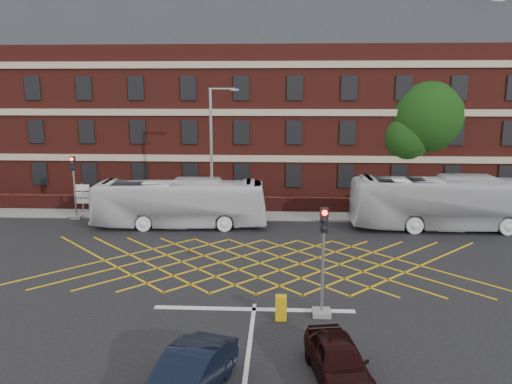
{
  "coord_description": "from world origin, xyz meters",
  "views": [
    {
      "loc": [
        1.01,
        -22.0,
        8.48
      ],
      "look_at": [
        -0.17,
        1.5,
        3.77
      ],
      "focal_mm": 35.0,
      "sensor_mm": 36.0,
      "label": 1
    }
  ],
  "objects_px": {
    "car_navy": "(188,376)",
    "street_lamp": "(213,181)",
    "direction_signs": "(82,195)",
    "bus_right": "(448,203)",
    "bus_left": "(180,203)",
    "car_maroon": "(339,361)",
    "utility_cabinet": "(281,308)",
    "deciduous_tree": "(421,122)",
    "traffic_light_far": "(75,193)",
    "traffic_light_near": "(323,272)"
  },
  "relations": [
    {
      "from": "traffic_light_far",
      "to": "street_lamp",
      "type": "distance_m",
      "value": 9.85
    },
    {
      "from": "car_navy",
      "to": "bus_right",
      "type": "bearing_deg",
      "value": 71.27
    },
    {
      "from": "direction_signs",
      "to": "car_maroon",
      "type": "bearing_deg",
      "value": -51.88
    },
    {
      "from": "utility_cabinet",
      "to": "traffic_light_near",
      "type": "bearing_deg",
      "value": 16.04
    },
    {
      "from": "traffic_light_far",
      "to": "street_lamp",
      "type": "height_order",
      "value": "street_lamp"
    },
    {
      "from": "car_navy",
      "to": "utility_cabinet",
      "type": "height_order",
      "value": "car_navy"
    },
    {
      "from": "bus_right",
      "to": "deciduous_tree",
      "type": "relative_size",
      "value": 1.2
    },
    {
      "from": "bus_right",
      "to": "traffic_light_far",
      "type": "distance_m",
      "value": 24.49
    },
    {
      "from": "street_lamp",
      "to": "deciduous_tree",
      "type": "bearing_deg",
      "value": 31.29
    },
    {
      "from": "utility_cabinet",
      "to": "bus_left",
      "type": "bearing_deg",
      "value": 116.29
    },
    {
      "from": "bus_right",
      "to": "traffic_light_far",
      "type": "height_order",
      "value": "traffic_light_far"
    },
    {
      "from": "car_maroon",
      "to": "traffic_light_far",
      "type": "distance_m",
      "value": 24.51
    },
    {
      "from": "car_navy",
      "to": "street_lamp",
      "type": "relative_size",
      "value": 0.47
    },
    {
      "from": "bus_left",
      "to": "traffic_light_near",
      "type": "distance_m",
      "value": 14.99
    },
    {
      "from": "traffic_light_far",
      "to": "utility_cabinet",
      "type": "height_order",
      "value": "traffic_light_far"
    },
    {
      "from": "car_maroon",
      "to": "utility_cabinet",
      "type": "bearing_deg",
      "value": 103.41
    },
    {
      "from": "street_lamp",
      "to": "traffic_light_near",
      "type": "bearing_deg",
      "value": -65.12
    },
    {
      "from": "car_navy",
      "to": "traffic_light_near",
      "type": "distance_m",
      "value": 7.04
    },
    {
      "from": "traffic_light_far",
      "to": "direction_signs",
      "type": "bearing_deg",
      "value": 92.79
    },
    {
      "from": "car_maroon",
      "to": "traffic_light_far",
      "type": "xyz_separation_m",
      "value": [
        -15.71,
        18.78,
        1.12
      ]
    },
    {
      "from": "traffic_light_near",
      "to": "direction_signs",
      "type": "bearing_deg",
      "value": 134.96
    },
    {
      "from": "car_navy",
      "to": "street_lamp",
      "type": "distance_m",
      "value": 18.56
    },
    {
      "from": "deciduous_tree",
      "to": "traffic_light_far",
      "type": "relative_size",
      "value": 2.37
    },
    {
      "from": "bus_right",
      "to": "street_lamp",
      "type": "height_order",
      "value": "street_lamp"
    },
    {
      "from": "direction_signs",
      "to": "bus_right",
      "type": "bearing_deg",
      "value": -6.37
    },
    {
      "from": "car_navy",
      "to": "traffic_light_far",
      "type": "bearing_deg",
      "value": 136.33
    },
    {
      "from": "traffic_light_far",
      "to": "car_navy",
      "type": "bearing_deg",
      "value": -60.18
    },
    {
      "from": "car_navy",
      "to": "traffic_light_near",
      "type": "xyz_separation_m",
      "value": [
        4.17,
        5.56,
        1.08
      ]
    },
    {
      "from": "utility_cabinet",
      "to": "street_lamp",
      "type": "bearing_deg",
      "value": 108.21
    },
    {
      "from": "bus_right",
      "to": "deciduous_tree",
      "type": "xyz_separation_m",
      "value": [
        0.45,
        9.12,
        4.5
      ]
    },
    {
      "from": "car_navy",
      "to": "deciduous_tree",
      "type": "bearing_deg",
      "value": 80.44
    },
    {
      "from": "deciduous_tree",
      "to": "utility_cabinet",
      "type": "distance_m",
      "value": 25.64
    },
    {
      "from": "direction_signs",
      "to": "utility_cabinet",
      "type": "distance_m",
      "value": 21.4
    },
    {
      "from": "bus_left",
      "to": "car_navy",
      "type": "height_order",
      "value": "bus_left"
    },
    {
      "from": "deciduous_tree",
      "to": "traffic_light_far",
      "type": "distance_m",
      "value": 26.44
    },
    {
      "from": "bus_left",
      "to": "car_maroon",
      "type": "distance_m",
      "value": 18.98
    },
    {
      "from": "bus_right",
      "to": "street_lamp",
      "type": "relative_size",
      "value": 1.39
    },
    {
      "from": "car_navy",
      "to": "utility_cabinet",
      "type": "xyz_separation_m",
      "value": [
        2.6,
        5.11,
        -0.21
      ]
    },
    {
      "from": "traffic_light_near",
      "to": "traffic_light_far",
      "type": "distance_m",
      "value": 21.15
    },
    {
      "from": "street_lamp",
      "to": "traffic_light_far",
      "type": "bearing_deg",
      "value": 170.86
    },
    {
      "from": "traffic_light_near",
      "to": "utility_cabinet",
      "type": "bearing_deg",
      "value": -163.96
    },
    {
      "from": "traffic_light_near",
      "to": "street_lamp",
      "type": "xyz_separation_m",
      "value": [
        -5.92,
        12.77,
        1.23
      ]
    },
    {
      "from": "bus_right",
      "to": "street_lamp",
      "type": "bearing_deg",
      "value": 90.7
    },
    {
      "from": "traffic_light_near",
      "to": "street_lamp",
      "type": "distance_m",
      "value": 14.13
    },
    {
      "from": "bus_right",
      "to": "utility_cabinet",
      "type": "xyz_separation_m",
      "value": [
        -10.46,
        -13.37,
        -1.21
      ]
    },
    {
      "from": "car_maroon",
      "to": "deciduous_tree",
      "type": "xyz_separation_m",
      "value": [
        9.19,
        26.49,
        5.54
      ]
    },
    {
      "from": "deciduous_tree",
      "to": "car_navy",
      "type": "bearing_deg",
      "value": -116.07
    },
    {
      "from": "traffic_light_far",
      "to": "utility_cabinet",
      "type": "relative_size",
      "value": 4.47
    },
    {
      "from": "car_navy",
      "to": "traffic_light_near",
      "type": "bearing_deg",
      "value": 69.63
    },
    {
      "from": "car_navy",
      "to": "car_maroon",
      "type": "relative_size",
      "value": 1.09
    }
  ]
}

